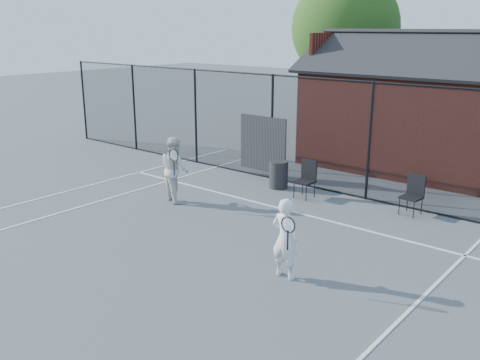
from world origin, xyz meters
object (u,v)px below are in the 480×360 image
Objects in this scene: chair_left at (305,180)px; chair_right at (411,196)px; clubhouse at (414,115)px; player_back at (175,169)px; player_front at (286,238)px; waste_bin at (279,175)px.

chair_right is (2.63, 0.50, -0.01)m from chair_left.
clubhouse is 7.02× the size of chair_right.
player_back is 3.32m from chair_left.
player_front is 4.58m from chair_right.
waste_bin is at bearing 61.68° from player_back.
player_front reaches higher than chair_left.
chair_left is (-2.22, 4.06, -0.26)m from player_front.
player_back reaches higher than player_front.
clubhouse is at bearing 82.59° from chair_left.
chair_right is at bearing 84.92° from player_front.
player_back reaches higher than waste_bin.
clubhouse is 7.88m from player_back.
player_back is 2.19× the size of waste_bin.
waste_bin is (-3.66, -0.20, -0.09)m from chair_right.
player_back is 1.73× the size of chair_left.
waste_bin is at bearing 126.73° from player_front.
player_front is 1.58× the size of chair_right.
player_back is 5.75m from chair_right.
chair_left is at bearing -99.09° from clubhouse.
player_front reaches higher than chair_right.
chair_left is at bearing -16.24° from waste_bin.
chair_left is 1.27× the size of waste_bin.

